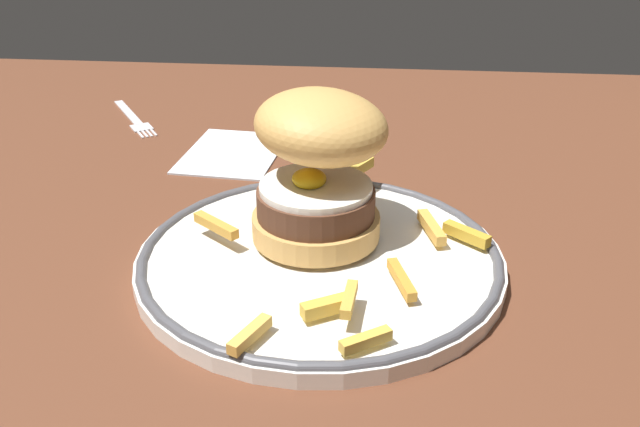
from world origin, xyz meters
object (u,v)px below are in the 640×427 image
at_px(dinner_plate, 320,258).
at_px(fork, 134,118).
at_px(napkin, 233,152).
at_px(burger, 319,164).

height_order(dinner_plate, fork, dinner_plate).
xyz_separation_m(dinner_plate, napkin, (-0.11, 0.22, -0.01)).
xyz_separation_m(burger, fork, (-0.25, 0.29, -0.07)).
bearing_deg(dinner_plate, napkin, 117.44).
relative_size(dinner_plate, burger, 2.14).
bearing_deg(dinner_plate, burger, 97.54).
bearing_deg(burger, dinner_plate, -82.46).
relative_size(dinner_plate, fork, 2.16).
relative_size(burger, napkin, 1.01).
xyz_separation_m(burger, napkin, (-0.11, 0.19, -0.07)).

